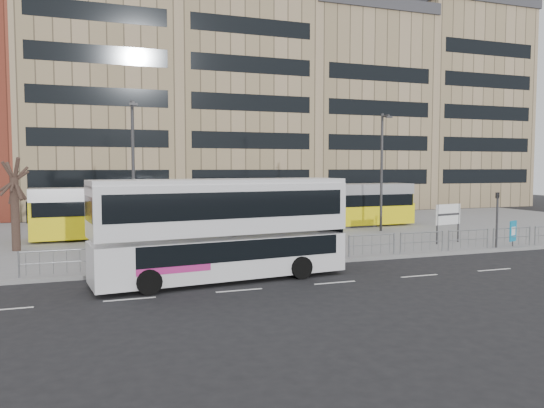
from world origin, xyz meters
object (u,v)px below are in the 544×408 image
object	(u,v)px
double_decker_bus	(222,226)
station_sign	(448,216)
traffic_light_east	(497,212)
lamp_post_east	(382,167)
tram	(243,208)
bare_tree	(13,156)
lamp_post_west	(133,167)
ad_panel	(513,231)
pedestrian	(317,231)
traffic_light_west	(234,221)

from	to	relation	value
double_decker_bus	station_sign	bearing A→B (deg)	11.62
traffic_light_east	lamp_post_east	bearing A→B (deg)	94.81
double_decker_bus	tram	distance (m)	15.29
station_sign	bare_tree	distance (m)	24.58
traffic_light_east	bare_tree	world-z (taller)	bare_tree
lamp_post_west	lamp_post_east	size ratio (longest dim) A/B	1.00
traffic_light_east	bare_tree	xyz separation A→B (m)	(-25.16, 7.76, 3.13)
lamp_post_east	double_decker_bus	bearing A→B (deg)	-141.59
double_decker_bus	bare_tree	size ratio (longest dim) A/B	1.53
traffic_light_east	bare_tree	size ratio (longest dim) A/B	0.45
tram	bare_tree	distance (m)	14.95
ad_panel	traffic_light_east	bearing A→B (deg)	161.32
pedestrian	traffic_light_east	distance (m)	10.03
pedestrian	traffic_light_west	bearing A→B (deg)	97.48
pedestrian	bare_tree	distance (m)	17.03
traffic_light_east	lamp_post_west	size ratio (longest dim) A/B	0.38
lamp_post_west	double_decker_bus	bearing A→B (deg)	-74.52
tram	traffic_light_east	distance (m)	16.36
traffic_light_west	tram	bearing A→B (deg)	81.14
pedestrian	station_sign	bearing A→B (deg)	-127.24
double_decker_bus	station_sign	size ratio (longest dim) A/B	4.58
tram	traffic_light_west	bearing A→B (deg)	-111.59
pedestrian	traffic_light_east	size ratio (longest dim) A/B	0.54
tram	lamp_post_west	distance (m)	9.57
double_decker_bus	tram	bearing A→B (deg)	63.91
ad_panel	traffic_light_west	bearing A→B (deg)	156.36
lamp_post_west	bare_tree	distance (m)	6.20
double_decker_bus	traffic_light_east	size ratio (longest dim) A/B	3.42
traffic_light_west	lamp_post_west	xyz separation A→B (m)	(-3.93, 6.84, 2.50)
double_decker_bus	traffic_light_west	xyz separation A→B (m)	(1.26, 2.81, -0.12)
traffic_light_west	traffic_light_east	distance (m)	15.10
traffic_light_east	traffic_light_west	bearing A→B (deg)	170.95
ad_panel	bare_tree	bearing A→B (deg)	140.94
tram	pedestrian	bearing A→B (deg)	-77.83
double_decker_bus	ad_panel	xyz separation A→B (m)	(17.60, 2.59, -1.25)
lamp_post_west	traffic_light_east	bearing A→B (deg)	-20.60
bare_tree	tram	bearing A→B (deg)	16.50
pedestrian	traffic_light_east	bearing A→B (deg)	-138.84
station_sign	traffic_light_west	xyz separation A→B (m)	(-13.66, -2.06, 0.37)
station_sign	lamp_post_east	xyz separation A→B (m)	(-0.56, 6.50, 2.87)
double_decker_bus	tram	world-z (taller)	double_decker_bus
ad_panel	traffic_light_east	size ratio (longest dim) A/B	0.47
bare_tree	traffic_light_west	bearing A→B (deg)	-36.51
double_decker_bus	pedestrian	xyz separation A→B (m)	(7.26, 6.58, -1.26)
traffic_light_east	station_sign	bearing A→B (deg)	113.26
pedestrian	bare_tree	world-z (taller)	bare_tree
tram	pedestrian	distance (m)	8.13
station_sign	traffic_light_east	xyz separation A→B (m)	(1.43, -2.37, 0.37)
pedestrian	tram	bearing A→B (deg)	-9.38
double_decker_bus	bare_tree	bearing A→B (deg)	124.16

